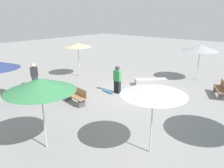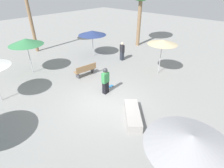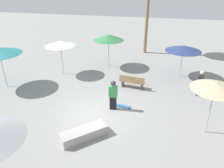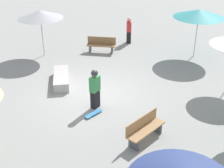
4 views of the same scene
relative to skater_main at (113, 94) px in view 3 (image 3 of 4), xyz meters
name	(u,v)px [view 3 (image 3 of 4)]	position (x,y,z in m)	size (l,w,h in m)	color
ground_plane	(96,113)	(0.64, -0.76, -0.89)	(60.00, 60.00, 0.00)	gray
skater_main	(113,94)	(0.00, 0.00, 0.00)	(0.27, 0.45, 1.64)	black
skateboard	(123,106)	(-0.29, 0.49, -0.83)	(0.31, 0.82, 0.07)	teal
concrete_ledge	(84,134)	(2.57, -0.75, -0.67)	(1.89, 1.95, 0.43)	#A8A39E
bench_far	(132,82)	(-2.63, 0.65, -0.46)	(0.65, 1.65, 0.85)	#47474C
shade_umbrella_green	(109,37)	(-5.92, -1.65, 1.42)	(2.30, 2.30, 2.52)	#B7B7BC
shade_umbrella_tan	(216,86)	(0.98, 4.51, 1.44)	(2.01, 2.01, 2.47)	#B7B7BC
shade_umbrella_navy	(183,48)	(-5.18, 3.69, 1.16)	(2.40, 2.40, 2.23)	#B7B7BC
shade_umbrella_white	(60,44)	(-3.80, -4.54, 1.35)	(2.09, 2.09, 2.41)	#B7B7BC
bystander_far	(200,83)	(-2.60, 4.63, -0.11)	(0.47, 0.36, 1.55)	#282D38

